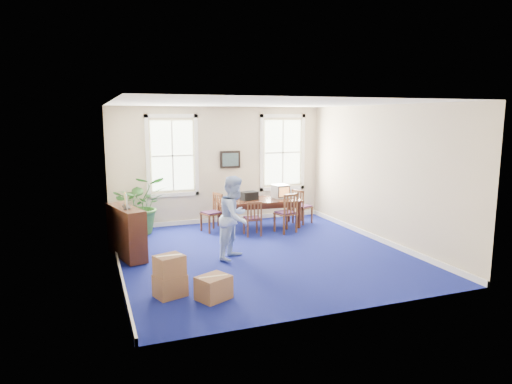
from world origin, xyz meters
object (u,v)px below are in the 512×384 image
object	(u,v)px
conference_table	(259,213)
chair_near_left	(252,218)
crt_tv	(280,191)
man	(235,217)
credenza	(126,233)
potted_plant	(141,205)
cardboard_boxes	(180,272)

from	to	relation	value
conference_table	chair_near_left	world-z (taller)	chair_near_left
crt_tv	man	xyz separation A→B (m)	(-2.07, -2.40, -0.06)
credenza	potted_plant	bearing A→B (deg)	59.90
cardboard_boxes	conference_table	bearing A→B (deg)	53.37
crt_tv	cardboard_boxes	bearing A→B (deg)	-139.84
crt_tv	chair_near_left	size ratio (longest dim) A/B	0.49
potted_plant	crt_tv	bearing A→B (deg)	-5.66
chair_near_left	cardboard_boxes	world-z (taller)	chair_near_left
crt_tv	man	size ratio (longest dim) A/B	0.25
chair_near_left	potted_plant	xyz separation A→B (m)	(-2.56, 1.16, 0.30)
chair_near_left	man	distance (m)	1.92
potted_plant	cardboard_boxes	size ratio (longest dim) A/B	1.16
chair_near_left	man	world-z (taller)	man
credenza	potted_plant	distance (m)	2.04
crt_tv	cardboard_boxes	xyz separation A→B (m)	(-3.52, -3.91, -0.56)
crt_tv	credenza	bearing A→B (deg)	-166.98
potted_plant	cardboard_boxes	bearing A→B (deg)	-88.10
crt_tv	potted_plant	bearing A→B (deg)	166.50
crt_tv	man	bearing A→B (deg)	-138.60
crt_tv	cardboard_boxes	size ratio (longest dim) A/B	0.34
man	credenza	size ratio (longest dim) A/B	1.28
man	potted_plant	bearing A→B (deg)	72.24
conference_table	man	size ratio (longest dim) A/B	1.27
man	potted_plant	world-z (taller)	man
chair_near_left	man	size ratio (longest dim) A/B	0.51
potted_plant	man	bearing A→B (deg)	-59.98
conference_table	cardboard_boxes	world-z (taller)	conference_table
chair_near_left	crt_tv	bearing A→B (deg)	-141.42
credenza	cardboard_boxes	bearing A→B (deg)	-89.16
conference_table	potted_plant	xyz separation A→B (m)	(-3.01, 0.41, 0.37)
conference_table	credenza	distance (m)	3.86
crt_tv	man	distance (m)	3.17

